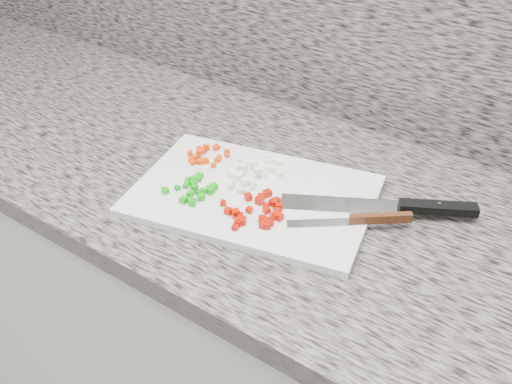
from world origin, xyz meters
TOP-DOWN VIEW (x-y plane):
  - cabinet at (0.00, 1.44)m, footprint 3.92×0.62m
  - countertop at (0.00, 1.44)m, footprint 3.96×0.64m
  - cutting_board at (-0.11, 1.38)m, footprint 0.47×0.37m
  - carrot_pile at (-0.25, 1.42)m, footprint 0.08×0.08m
  - onion_pile at (-0.14, 1.44)m, footprint 0.10×0.11m
  - green_pepper_pile at (-0.19, 1.32)m, footprint 0.09×0.09m
  - red_pepper_pile at (-0.06, 1.34)m, footprint 0.11×0.12m
  - garlic_pile at (-0.13, 1.38)m, footprint 0.05×0.04m
  - chef_knife at (0.14, 1.49)m, footprint 0.31×0.19m
  - paring_knife at (0.10, 1.42)m, footprint 0.17×0.14m

SIDE VIEW (x-z plane):
  - cabinet at x=0.00m, z-range 0.00..0.86m
  - countertop at x=0.00m, z-range 0.86..0.90m
  - cutting_board at x=-0.11m, z-range 0.90..0.91m
  - garlic_pile at x=-0.13m, z-range 0.91..0.92m
  - carrot_pile at x=-0.25m, z-range 0.91..0.93m
  - chef_knife at x=0.14m, z-range 0.91..0.93m
  - red_pepper_pile at x=-0.06m, z-range 0.91..0.93m
  - green_pepper_pile at x=-0.19m, z-range 0.91..0.93m
  - paring_knife at x=0.10m, z-range 0.91..0.93m
  - onion_pile at x=-0.14m, z-range 0.91..0.93m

